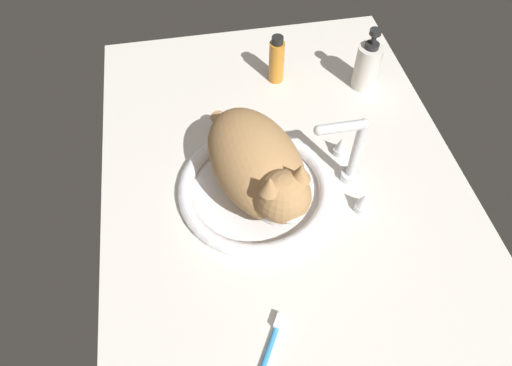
# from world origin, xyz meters

# --- Properties ---
(countertop) EXTENTS (1.17, 0.80, 0.03)m
(countertop) POSITION_xyz_m (0.00, 0.00, 0.01)
(countertop) COLOR silver
(countertop) RESTS_ON ground
(sink_basin) EXTENTS (0.34, 0.34, 0.03)m
(sink_basin) POSITION_xyz_m (0.00, -0.07, 0.04)
(sink_basin) COLOR white
(sink_basin) RESTS_ON countertop
(faucet) EXTENTS (0.19, 0.12, 0.18)m
(faucet) POSITION_xyz_m (0.00, 0.13, 0.11)
(faucet) COLOR silver
(faucet) RESTS_ON countertop
(cat) EXTENTS (0.38, 0.24, 0.18)m
(cat) POSITION_xyz_m (0.02, -0.06, 0.14)
(cat) COLOR tan
(cat) RESTS_ON sink_basin
(amber_bottle) EXTENTS (0.04, 0.04, 0.13)m
(amber_bottle) POSITION_xyz_m (-0.35, 0.05, 0.09)
(amber_bottle) COLOR #C67A23
(amber_bottle) RESTS_ON countertop
(soap_pump_bottle) EXTENTS (0.06, 0.06, 0.17)m
(soap_pump_bottle) POSITION_xyz_m (-0.29, 0.27, 0.09)
(soap_pump_bottle) COLOR silver
(soap_pump_bottle) RESTS_ON countertop
(toothbrush) EXTENTS (0.15, 0.10, 0.02)m
(toothbrush) POSITION_xyz_m (0.35, -0.12, 0.04)
(toothbrush) COLOR #338CD1
(toothbrush) RESTS_ON countertop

